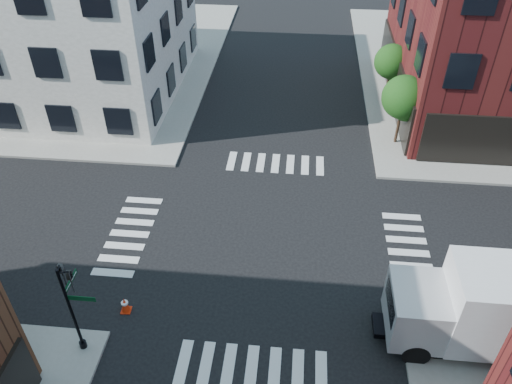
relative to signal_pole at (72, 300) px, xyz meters
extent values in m
plane|color=black|center=(6.72, 6.68, -2.86)|extent=(120.00, 120.00, 0.00)
cube|color=gray|center=(-14.28, 27.68, -2.78)|extent=(30.00, 30.00, 0.15)
cube|color=beige|center=(-12.28, 22.68, 2.64)|extent=(22.00, 16.00, 11.00)
cylinder|color=black|center=(14.22, 16.68, -1.97)|extent=(0.18, 0.18, 1.47)
cylinder|color=black|center=(14.22, 16.68, -1.24)|extent=(0.12, 0.12, 1.47)
sphere|color=#13390F|center=(14.22, 16.68, 0.44)|extent=(2.69, 2.69, 2.69)
sphere|color=#13390F|center=(14.47, 16.58, -0.10)|extent=(1.85, 1.85, 1.85)
cylinder|color=black|center=(14.22, 22.68, -2.04)|extent=(0.18, 0.18, 1.33)
cylinder|color=black|center=(14.22, 22.68, -1.38)|extent=(0.12, 0.12, 1.33)
sphere|color=#13390F|center=(14.22, 22.68, 0.14)|extent=(2.43, 2.43, 2.43)
sphere|color=#13390F|center=(14.47, 22.58, -0.35)|extent=(1.67, 1.67, 1.67)
cylinder|color=black|center=(-0.08, -0.12, -0.56)|extent=(0.12, 0.12, 4.60)
cylinder|color=black|center=(-0.08, -0.12, -2.56)|extent=(0.28, 0.28, 0.30)
cube|color=#053819|center=(0.47, -0.12, 0.29)|extent=(1.10, 0.03, 0.22)
cube|color=#053819|center=(-0.08, 0.43, 0.54)|extent=(0.03, 1.10, 0.22)
imported|color=black|center=(0.27, -0.02, 1.04)|extent=(0.22, 0.18, 1.10)
imported|color=black|center=(-0.18, 0.23, 1.04)|extent=(0.18, 0.22, 1.10)
cube|color=#B0AFB2|center=(13.02, 1.74, -1.15)|extent=(2.21, 2.65, 2.20)
cube|color=black|center=(11.98, 1.75, -0.77)|extent=(0.12, 2.09, 0.99)
cube|color=black|center=(15.89, 1.73, -2.31)|extent=(8.81, 1.14, 0.28)
cylinder|color=black|center=(13.02, 0.59, -2.31)|extent=(1.10, 0.39, 1.10)
cylinder|color=black|center=(13.03, 2.90, -2.31)|extent=(1.10, 0.39, 1.10)
cylinder|color=black|center=(16.99, 2.88, -2.31)|extent=(1.10, 0.39, 1.10)
cube|color=red|center=(1.02, 1.90, -2.84)|extent=(0.45, 0.45, 0.04)
cone|color=red|center=(1.02, 1.90, -2.47)|extent=(0.42, 0.42, 0.78)
cylinder|color=white|center=(1.02, 1.90, -2.35)|extent=(0.30, 0.30, 0.09)
camera|label=1|loc=(7.97, -11.31, 14.52)|focal=35.00mm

